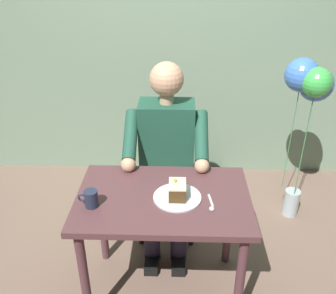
{
  "coord_description": "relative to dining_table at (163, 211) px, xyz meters",
  "views": [
    {
      "loc": [
        -0.08,
        1.63,
        1.9
      ],
      "look_at": [
        -0.02,
        -0.1,
        0.96
      ],
      "focal_mm": 39.47,
      "sensor_mm": 36.0,
      "label": 1
    }
  ],
  "objects": [
    {
      "name": "coffee_cup",
      "position": [
        0.37,
        0.1,
        0.15
      ],
      "size": [
        0.11,
        0.07,
        0.09
      ],
      "color": "#222A40",
      "rests_on": "dining_table"
    },
    {
      "name": "seated_person",
      "position": [
        -0.0,
        -0.48,
        0.07
      ],
      "size": [
        0.53,
        0.58,
        1.29
      ],
      "color": "#21513E",
      "rests_on": "ground"
    },
    {
      "name": "dessert_plate",
      "position": [
        -0.08,
        0.01,
        0.11
      ],
      "size": [
        0.26,
        0.26,
        0.01
      ],
      "primitive_type": "cylinder",
      "color": "white",
      "rests_on": "dining_table"
    },
    {
      "name": "chair",
      "position": [
        0.0,
        -0.65,
        -0.11
      ],
      "size": [
        0.42,
        0.42,
        0.9
      ],
      "color": "#502842",
      "rests_on": "ground"
    },
    {
      "name": "cafe_rear_panel",
      "position": [
        0.0,
        -1.5,
        0.89
      ],
      "size": [
        6.4,
        0.12,
        3.0
      ],
      "primitive_type": "cube",
      "color": "gray",
      "rests_on": "ground"
    },
    {
      "name": "balloon_display",
      "position": [
        -0.97,
        -0.81,
        0.41
      ],
      "size": [
        0.36,
        0.34,
        1.25
      ],
      "color": "#B2C1C6",
      "rests_on": "ground"
    },
    {
      "name": "dessert_spoon",
      "position": [
        -0.25,
        0.07,
        0.11
      ],
      "size": [
        0.03,
        0.14,
        0.01
      ],
      "color": "silver",
      "rests_on": "dining_table"
    },
    {
      "name": "dining_table",
      "position": [
        0.0,
        0.0,
        0.0
      ],
      "size": [
        0.94,
        0.62,
        0.71
      ],
      "color": "brown",
      "rests_on": "ground"
    },
    {
      "name": "cake_slice",
      "position": [
        -0.08,
        0.01,
        0.16
      ],
      "size": [
        0.09,
        0.13,
        0.1
      ],
      "color": "#53381A",
      "rests_on": "dessert_plate"
    },
    {
      "name": "ground_plane",
      "position": [
        0.0,
        0.0,
        -0.61
      ],
      "size": [
        14.0,
        14.0,
        0.0
      ],
      "primitive_type": "plane",
      "color": "#7D6152"
    }
  ]
}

